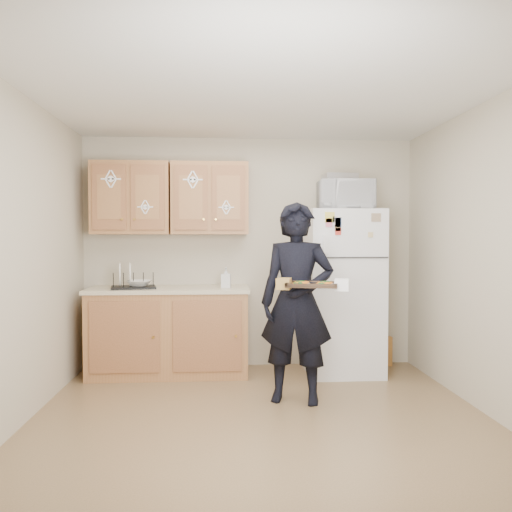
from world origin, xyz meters
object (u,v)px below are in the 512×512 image
at_px(microwave, 345,195).
at_px(refrigerator, 342,292).
at_px(person, 297,302).
at_px(baking_tray, 312,285).
at_px(dish_rack, 133,280).

bearing_deg(microwave, refrigerator, 107.39).
xyz_separation_m(person, baking_tray, (0.08, -0.29, 0.17)).
bearing_deg(dish_rack, microwave, -1.27).
bearing_deg(person, refrigerator, 71.63).
xyz_separation_m(baking_tray, microwave, (0.55, 1.14, 0.82)).
bearing_deg(dish_rack, refrigerator, 0.05).
height_order(refrigerator, microwave, microwave).
height_order(person, microwave, microwave).
distance_m(baking_tray, dish_rack, 2.01).
bearing_deg(microwave, dish_rack, -179.69).
bearing_deg(baking_tray, person, 121.81).
xyz_separation_m(refrigerator, person, (-0.61, -0.90, 0.01)).
bearing_deg(dish_rack, person, -30.24).
bearing_deg(person, baking_tray, -58.19).
height_order(person, baking_tray, person).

